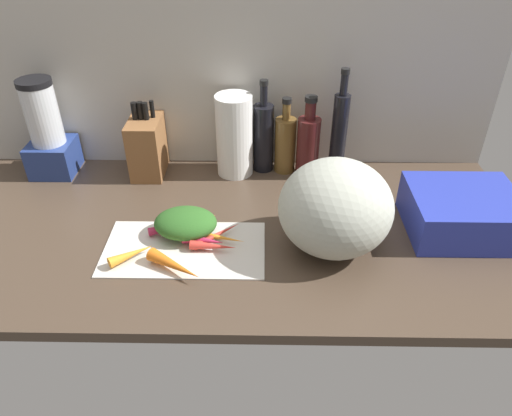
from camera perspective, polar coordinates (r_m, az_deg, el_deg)
The scene contains 21 objects.
ground_plane at distance 137.93cm, azimuth -3.66°, elevation -2.46°, with size 170.00×80.00×3.00cm, color #47382B.
wall_back at distance 157.10cm, azimuth -3.09°, elevation 15.47°, with size 170.00×3.00×60.00cm, color #BCB7AD.
cutting_board at distance 129.23cm, azimuth -8.49°, elevation -4.73°, with size 42.58×23.41×0.80cm, color beige.
carrot_0 at distance 120.97cm, azimuth -9.65°, elevation -6.74°, with size 3.56×3.56×15.72cm, color orange.
carrot_1 at distance 128.06cm, azimuth -6.28°, elevation -3.81°, with size 3.13×3.13×10.96cm, color #B2264C.
carrot_2 at distance 129.54cm, azimuth -4.72°, elevation -3.43°, with size 2.26×2.26×15.76cm, color orange.
carrot_3 at distance 136.21cm, azimuth -7.19°, elevation -1.49°, with size 2.09×2.09×12.29cm, color orange.
carrot_4 at distance 130.36cm, azimuth -4.67°, elevation -3.19°, with size 2.10×2.10×15.37cm, color red.
carrot_5 at distance 126.22cm, azimuth -5.11°, elevation -4.54°, with size 2.62×2.62×12.18cm, color red.
carrot_6 at distance 127.15cm, azimuth -14.58°, elevation -5.33°, with size 2.81×2.81×11.88cm, color orange.
carrot_7 at distance 134.73cm, azimuth -9.28°, elevation -2.10°, with size 2.31×2.31×16.19cm, color #B2264C.
carrot_greens_pile at distance 131.30cm, azimuth -8.37°, elevation -1.78°, with size 17.01×13.09×7.20cm, color #2D6023.
winter_squash at distance 122.88cm, azimuth 9.40°, elevation -0.01°, with size 29.10×27.92×25.28cm, color #B2B7A8.
knife_block at distance 160.67cm, azimuth -12.78°, elevation 7.19°, with size 9.99×16.04×24.28cm.
blender_appliance at distance 168.98cm, azimuth -23.50°, elevation 8.03°, with size 13.90×13.90×31.68cm.
paper_towel_roll at distance 155.14cm, azimuth -2.58°, elevation 8.56°, with size 11.67×11.67×26.73cm, color white.
bottle_0 at distance 157.74cm, azimuth 0.89°, elevation 8.51°, with size 6.64×6.64×30.83cm.
bottle_1 at distance 158.17cm, azimuth 3.49°, elevation 7.66°, with size 6.91×6.91×25.43cm.
bottle_2 at distance 155.58cm, azimuth 6.20°, elevation 7.48°, with size 7.35×7.35×27.18cm.
bottle_3 at distance 154.38cm, azimuth 9.80°, elevation 8.62°, with size 5.01×5.01×35.96cm.
dish_rack at distance 143.39cm, azimuth 23.24°, elevation -0.46°, with size 29.04×24.95×11.41cm, color #2838AD.
Camera 1 is at (10.61, -109.45, 81.76)cm, focal length 33.70 mm.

